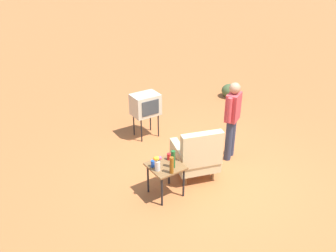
{
  "coord_description": "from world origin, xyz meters",
  "views": [
    {
      "loc": [
        3.84,
        4.16,
        3.93
      ],
      "look_at": [
        0.27,
        -1.11,
        0.65
      ],
      "focal_mm": 37.46,
      "sensor_mm": 36.0,
      "label": 1
    }
  ],
  "objects_px": {
    "armchair": "(197,155)",
    "flower_vase": "(158,163)",
    "person_standing": "(232,116)",
    "soda_can_blue": "(153,164)",
    "side_table": "(166,170)",
    "bottle_wine_green": "(173,159)",
    "bottle_tall_amber": "(172,165)",
    "soda_can_red": "(169,157)",
    "tv_on_stand": "(145,105)"
  },
  "relations": [
    {
      "from": "side_table",
      "to": "flower_vase",
      "type": "bearing_deg",
      "value": 12.41
    },
    {
      "from": "armchair",
      "to": "soda_can_blue",
      "type": "xyz_separation_m",
      "value": [
        0.96,
        0.0,
        0.17
      ]
    },
    {
      "from": "flower_vase",
      "to": "bottle_wine_green",
      "type": "bearing_deg",
      "value": 164.08
    },
    {
      "from": "soda_can_red",
      "to": "flower_vase",
      "type": "height_order",
      "value": "flower_vase"
    },
    {
      "from": "soda_can_blue",
      "to": "flower_vase",
      "type": "xyz_separation_m",
      "value": [
        -0.01,
        0.13,
        0.09
      ]
    },
    {
      "from": "person_standing",
      "to": "soda_can_red",
      "type": "relative_size",
      "value": 13.44
    },
    {
      "from": "person_standing",
      "to": "bottle_wine_green",
      "type": "xyz_separation_m",
      "value": [
        1.7,
        0.4,
        -0.18
      ]
    },
    {
      "from": "armchair",
      "to": "person_standing",
      "type": "xyz_separation_m",
      "value": [
        -1.02,
        -0.19,
        0.44
      ]
    },
    {
      "from": "bottle_wine_green",
      "to": "soda_can_blue",
      "type": "relative_size",
      "value": 2.62
    },
    {
      "from": "soda_can_red",
      "to": "side_table",
      "type": "bearing_deg",
      "value": 39.28
    },
    {
      "from": "armchair",
      "to": "soda_can_blue",
      "type": "distance_m",
      "value": 0.97
    },
    {
      "from": "side_table",
      "to": "bottle_tall_amber",
      "type": "distance_m",
      "value": 0.34
    },
    {
      "from": "side_table",
      "to": "person_standing",
      "type": "relative_size",
      "value": 0.37
    },
    {
      "from": "side_table",
      "to": "tv_on_stand",
      "type": "distance_m",
      "value": 2.21
    },
    {
      "from": "side_table",
      "to": "flower_vase",
      "type": "xyz_separation_m",
      "value": [
        0.19,
        0.04,
        0.24
      ]
    },
    {
      "from": "person_standing",
      "to": "soda_can_red",
      "type": "distance_m",
      "value": 1.66
    },
    {
      "from": "side_table",
      "to": "soda_can_red",
      "type": "distance_m",
      "value": 0.25
    },
    {
      "from": "armchair",
      "to": "flower_vase",
      "type": "distance_m",
      "value": 0.99
    },
    {
      "from": "tv_on_stand",
      "to": "soda_can_red",
      "type": "bearing_deg",
      "value": 70.72
    },
    {
      "from": "side_table",
      "to": "person_standing",
      "type": "xyz_separation_m",
      "value": [
        -1.78,
        -0.29,
        0.42
      ]
    },
    {
      "from": "flower_vase",
      "to": "tv_on_stand",
      "type": "bearing_deg",
      "value": -115.85
    },
    {
      "from": "soda_can_blue",
      "to": "side_table",
      "type": "bearing_deg",
      "value": 155.78
    },
    {
      "from": "tv_on_stand",
      "to": "side_table",
      "type": "bearing_deg",
      "value": 68.06
    },
    {
      "from": "tv_on_stand",
      "to": "person_standing",
      "type": "distance_m",
      "value": 2.0
    },
    {
      "from": "tv_on_stand",
      "to": "soda_can_blue",
      "type": "height_order",
      "value": "tv_on_stand"
    },
    {
      "from": "side_table",
      "to": "bottle_wine_green",
      "type": "relative_size",
      "value": 1.88
    },
    {
      "from": "person_standing",
      "to": "soda_can_blue",
      "type": "xyz_separation_m",
      "value": [
        1.98,
        0.2,
        -0.27
      ]
    },
    {
      "from": "flower_vase",
      "to": "soda_can_blue",
      "type": "bearing_deg",
      "value": -84.03
    },
    {
      "from": "soda_can_blue",
      "to": "bottle_tall_amber",
      "type": "relative_size",
      "value": 0.41
    },
    {
      "from": "soda_can_red",
      "to": "armchair",
      "type": "bearing_deg",
      "value": 177.25
    },
    {
      "from": "side_table",
      "to": "tv_on_stand",
      "type": "relative_size",
      "value": 0.58
    },
    {
      "from": "soda_can_red",
      "to": "person_standing",
      "type": "bearing_deg",
      "value": -174.27
    },
    {
      "from": "armchair",
      "to": "soda_can_red",
      "type": "distance_m",
      "value": 0.63
    },
    {
      "from": "soda_can_blue",
      "to": "bottle_tall_amber",
      "type": "height_order",
      "value": "bottle_tall_amber"
    },
    {
      "from": "bottle_tall_amber",
      "to": "person_standing",
      "type": "bearing_deg",
      "value": -163.9
    },
    {
      "from": "person_standing",
      "to": "soda_can_blue",
      "type": "bearing_deg",
      "value": 5.69
    },
    {
      "from": "flower_vase",
      "to": "person_standing",
      "type": "bearing_deg",
      "value": -170.52
    },
    {
      "from": "side_table",
      "to": "bottle_wine_green",
      "type": "bearing_deg",
      "value": 122.94
    },
    {
      "from": "side_table",
      "to": "tv_on_stand",
      "type": "xyz_separation_m",
      "value": [
        -0.82,
        -2.04,
        0.27
      ]
    },
    {
      "from": "tv_on_stand",
      "to": "bottle_wine_green",
      "type": "distance_m",
      "value": 2.28
    },
    {
      "from": "soda_can_red",
      "to": "bottle_wine_green",
      "type": "bearing_deg",
      "value": 72.26
    },
    {
      "from": "bottle_tall_amber",
      "to": "side_table",
      "type": "bearing_deg",
      "value": -99.4
    },
    {
      "from": "tv_on_stand",
      "to": "soda_can_blue",
      "type": "distance_m",
      "value": 2.2
    },
    {
      "from": "side_table",
      "to": "tv_on_stand",
      "type": "bearing_deg",
      "value": -111.94
    },
    {
      "from": "tv_on_stand",
      "to": "soda_can_blue",
      "type": "xyz_separation_m",
      "value": [
        1.02,
        1.95,
        -0.12
      ]
    },
    {
      "from": "side_table",
      "to": "soda_can_blue",
      "type": "height_order",
      "value": "soda_can_blue"
    },
    {
      "from": "bottle_wine_green",
      "to": "soda_can_blue",
      "type": "bearing_deg",
      "value": -36.78
    },
    {
      "from": "side_table",
      "to": "bottle_tall_amber",
      "type": "height_order",
      "value": "bottle_tall_amber"
    },
    {
      "from": "side_table",
      "to": "soda_can_blue",
      "type": "relative_size",
      "value": 4.94
    },
    {
      "from": "bottle_tall_amber",
      "to": "soda_can_red",
      "type": "bearing_deg",
      "value": -117.83
    }
  ]
}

